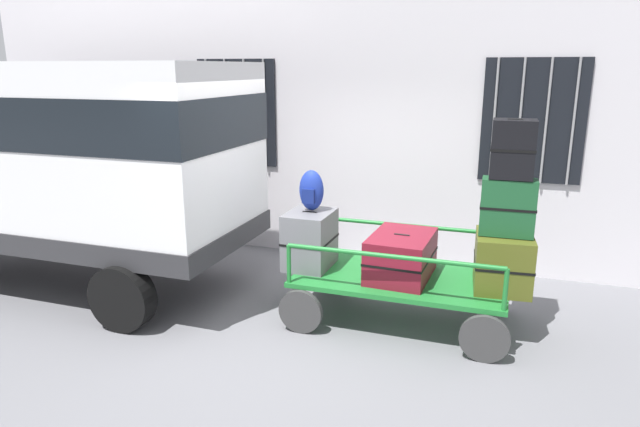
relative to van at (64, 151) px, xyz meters
name	(u,v)px	position (x,y,z in m)	size (l,w,h in m)	color
ground_plane	(300,323)	(3.10, -0.21, -1.66)	(40.00, 40.00, 0.00)	slate
building_wall	(362,78)	(3.10, 2.17, 0.84)	(12.00, 0.38, 5.00)	silver
van	(64,151)	(0.00, 0.00, 0.00)	(4.50, 2.01, 2.69)	white
luggage_cart	(400,284)	(4.08, 0.20, -1.25)	(2.26, 1.28, 0.51)	#1E722D
cart_railing	(402,245)	(4.08, 0.20, -0.81)	(2.13, 1.14, 0.42)	#1E722D
suitcase_left_bottom	(310,239)	(3.07, 0.17, -0.84)	(0.48, 0.61, 0.62)	slate
suitcase_midleft_bottom	(401,256)	(4.08, 0.18, -0.92)	(0.65, 0.88, 0.46)	maroon
suitcase_center_bottom	(503,262)	(5.08, 0.19, -0.87)	(0.59, 0.66, 0.56)	#4C5119
suitcase_center_middle	(508,207)	(5.08, 0.18, -0.32)	(0.52, 0.27, 0.56)	#194C28
suitcase_center_top	(513,149)	(5.08, 0.21, 0.24)	(0.41, 0.35, 0.55)	black
backpack	(311,191)	(3.07, 0.23, -0.31)	(0.27, 0.22, 0.44)	navy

